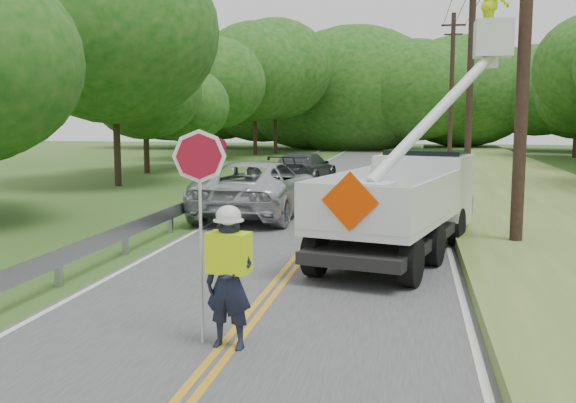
# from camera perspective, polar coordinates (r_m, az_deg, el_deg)

# --- Properties ---
(ground) EXTENTS (140.00, 140.00, 0.00)m
(ground) POSITION_cam_1_polar(r_m,az_deg,el_deg) (8.45, -7.81, -15.46)
(ground) COLOR #285A1C
(ground) RESTS_ON ground
(road) EXTENTS (7.20, 96.00, 0.03)m
(road) POSITION_cam_1_polar(r_m,az_deg,el_deg) (21.77, 3.89, -1.20)
(road) COLOR #444547
(road) RESTS_ON ground
(guardrail) EXTENTS (0.18, 48.00, 0.77)m
(guardrail) POSITION_cam_1_polar(r_m,az_deg,el_deg) (23.38, -5.66, 0.72)
(guardrail) COLOR #96979E
(guardrail) RESTS_ON ground
(utility_poles) EXTENTS (1.60, 43.30, 10.00)m
(utility_poles) POSITION_cam_1_polar(r_m,az_deg,el_deg) (24.59, 16.77, 11.79)
(utility_poles) COLOR black
(utility_poles) RESTS_ON ground
(tall_grass_verge) EXTENTS (7.00, 96.00, 0.30)m
(tall_grass_verge) POSITION_cam_1_polar(r_m,az_deg,el_deg) (22.08, 22.52, -1.26)
(tall_grass_verge) COLOR #51732C
(tall_grass_verge) RESTS_ON ground
(treeline_left) EXTENTS (11.48, 56.23, 11.33)m
(treeline_left) POSITION_cam_1_polar(r_m,az_deg,el_deg) (40.48, -8.16, 11.51)
(treeline_left) COLOR #332319
(treeline_left) RESTS_ON ground
(treeline_horizon) EXTENTS (56.33, 14.13, 12.35)m
(treeline_horizon) POSITION_cam_1_polar(r_m,az_deg,el_deg) (63.73, 7.94, 9.39)
(treeline_horizon) COLOR #12490F
(treeline_horizon) RESTS_ON ground
(flagger) EXTENTS (1.18, 0.54, 3.07)m
(flagger) POSITION_cam_1_polar(r_m,az_deg,el_deg) (9.32, -5.16, -6.04)
(flagger) COLOR #191E33
(flagger) RESTS_ON road
(bucket_truck) EXTENTS (4.42, 7.09, 6.64)m
(bucket_truck) POSITION_cam_1_polar(r_m,az_deg,el_deg) (16.30, 10.88, 1.13)
(bucket_truck) COLOR black
(bucket_truck) RESTS_ON road
(suv_silver) EXTENTS (3.26, 6.61, 1.80)m
(suv_silver) POSITION_cam_1_polar(r_m,az_deg,el_deg) (21.58, -2.56, 1.18)
(suv_silver) COLOR silver
(suv_silver) RESTS_ON road
(suv_darkgrey) EXTENTS (2.75, 5.51, 1.54)m
(suv_darkgrey) POSITION_cam_1_polar(r_m,az_deg,el_deg) (31.03, 1.37, 2.85)
(suv_darkgrey) COLOR #313539
(suv_darkgrey) RESTS_ON road
(stop_sign_permanent) EXTENTS (0.47, 0.24, 2.40)m
(stop_sign_permanent) POSITION_cam_1_polar(r_m,az_deg,el_deg) (25.48, -5.83, 3.59)
(stop_sign_permanent) COLOR #96979E
(stop_sign_permanent) RESTS_ON ground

